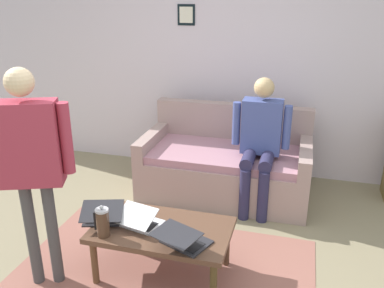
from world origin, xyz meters
TOP-DOWN VIEW (x-y plane):
  - ground_plane at (0.00, 0.00)m, footprint 7.68×7.68m
  - area_rug at (0.05, 0.02)m, footprint 2.24×1.67m
  - back_wall at (0.00, -2.20)m, footprint 7.04×0.11m
  - couch at (-0.14, -1.54)m, footprint 1.70×0.91m
  - coffee_table at (0.05, -0.08)m, footprint 1.01×0.59m
  - laptop_left at (0.22, -0.06)m, footprint 0.33×0.32m
  - laptop_center at (-0.16, 0.09)m, footprint 0.41×0.43m
  - laptop_right at (0.50, -0.05)m, footprint 0.38×0.38m
  - french_press at (0.41, 0.13)m, footprint 0.11×0.09m
  - person_standing at (0.84, 0.23)m, footprint 0.55×0.31m
  - person_seated at (-0.50, -1.32)m, footprint 0.55×0.51m

SIDE VIEW (x-z plane):
  - ground_plane at x=0.00m, z-range 0.00..0.00m
  - area_rug at x=0.05m, z-range 0.00..0.01m
  - couch at x=-0.14m, z-range -0.13..0.75m
  - coffee_table at x=0.05m, z-range 0.15..0.56m
  - laptop_left at x=0.22m, z-range 0.37..0.52m
  - laptop_right at x=0.50m, z-range 0.37..0.52m
  - laptop_center at x=-0.16m, z-range 0.38..0.52m
  - french_press at x=0.41m, z-range 0.39..0.63m
  - person_seated at x=-0.50m, z-range 0.09..1.37m
  - person_standing at x=0.84m, z-range 0.22..1.81m
  - back_wall at x=0.00m, z-range 0.00..2.70m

